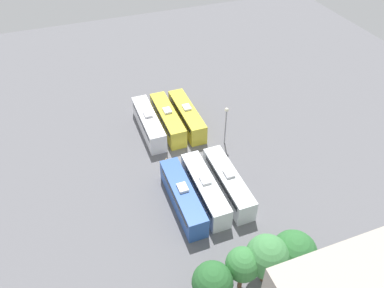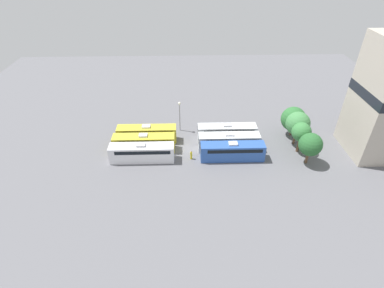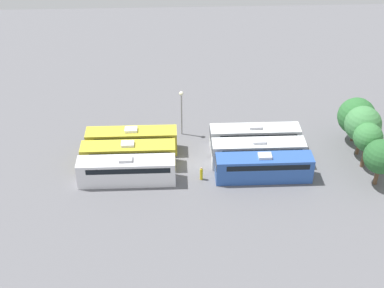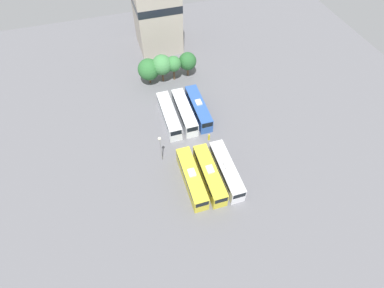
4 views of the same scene
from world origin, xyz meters
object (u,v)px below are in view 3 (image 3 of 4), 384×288
tree_2 (368,138)px  tree_3 (381,157)px  worker_person (201,174)px  tree_1 (363,124)px  light_pole (181,105)px  bus_1 (129,155)px  bus_5 (264,167)px  bus_0 (132,140)px  bus_3 (255,137)px  bus_4 (258,152)px  tree_0 (356,116)px  bus_2 (127,170)px

tree_2 → tree_3: (3.56, 0.51, -0.36)m
worker_person → tree_1: (-4.50, 20.74, 3.77)m
tree_2 → tree_3: bearing=8.2°
worker_person → light_pole: light_pole is taller
light_pole → bus_1: bearing=-43.7°
bus_1 → tree_3: size_ratio=1.92×
bus_5 → tree_1: size_ratio=1.69×
light_pole → bus_5: bearing=43.2°
bus_0 → tree_2: (4.52, 29.29, 2.61)m
worker_person → tree_3: 21.40m
worker_person → tree_3: size_ratio=0.30×
bus_3 → tree_1: (1.88, 13.31, 2.82)m
bus_4 → tree_1: bearing=96.4°
bus_0 → bus_4: (3.29, 16.13, 0.00)m
worker_person → light_pole: 11.11m
bus_1 → light_pole: bearing=136.3°
bus_3 → tree_1: size_ratio=1.69×
bus_1 → light_pole: light_pole is taller
bus_0 → bus_5: same height
bus_1 → worker_person: (3.06, 8.97, -0.95)m
bus_5 → tree_0: 15.60m
bus_2 → tree_2: tree_2 is taller
bus_3 → tree_2: size_ratio=1.88×
light_pole → tree_3: (12.00, 23.21, -0.60)m
light_pole → tree_2: bearing=69.6°
bus_1 → bus_3: bearing=101.4°
tree_2 → light_pole: bearing=-110.4°
bus_0 → light_pole: light_pole is taller
bus_4 → bus_5: (3.19, 0.23, 0.00)m
bus_0 → bus_3: (-0.07, 16.15, 0.00)m
bus_1 → bus_4: 16.38m
bus_5 → tree_3: (1.60, 13.44, 2.25)m
bus_1 → tree_1: (-1.44, 29.71, 2.82)m
light_pole → tree_2: light_pole is taller
bus_5 → tree_1: tree_1 is taller
light_pole → bus_3: bearing=68.1°
bus_2 → bus_4: size_ratio=1.00×
tree_0 → tree_2: bearing=-4.0°
bus_3 → worker_person: size_ratio=6.48×
tree_1 → tree_0: bearing=175.7°
tree_1 → tree_3: size_ratio=1.13×
tree_1 → tree_3: bearing=3.1°
bus_1 → tree_0: size_ratio=1.85×
bus_0 → bus_1: bearing=-4.4°
bus_1 → bus_4: (0.05, 16.38, 0.00)m
bus_2 → tree_0: bearing=104.5°
bus_1 → bus_0: bearing=175.6°
bus_2 → tree_2: 29.77m
bus_4 → bus_5: bearing=4.2°
bus_4 → worker_person: bus_4 is taller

